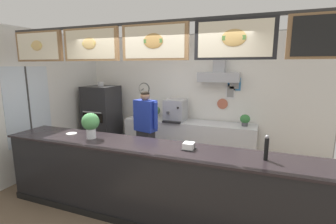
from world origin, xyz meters
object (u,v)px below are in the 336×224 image
at_px(pizza_oven, 102,120).
at_px(basil_vase, 91,124).
at_px(condiment_plate, 72,134).
at_px(espresso_machine, 175,110).
at_px(pepper_grinder, 266,148).
at_px(potted_basil, 155,111).
at_px(shop_worker, 146,132).
at_px(potted_thyme, 245,120).
at_px(napkin_holder, 189,146).

bearing_deg(pizza_oven, basil_vase, -57.71).
xyz_separation_m(pizza_oven, condiment_plate, (0.79, -1.87, 0.23)).
xyz_separation_m(espresso_machine, pepper_grinder, (1.85, -2.12, 0.05)).
relative_size(pepper_grinder, basil_vase, 0.78).
bearing_deg(potted_basil, shop_worker, -75.36).
xyz_separation_m(pizza_oven, pepper_grinder, (3.65, -1.93, 0.37)).
relative_size(condiment_plate, pepper_grinder, 0.54).
relative_size(potted_basil, potted_thyme, 1.25).
distance_m(espresso_machine, basil_vase, 2.21).
height_order(potted_basil, potted_thyme, potted_basil).
distance_m(shop_worker, potted_thyme, 2.00).
distance_m(espresso_machine, pepper_grinder, 2.81).
relative_size(pizza_oven, napkin_holder, 10.40).
distance_m(potted_basil, condiment_plate, 2.16).
bearing_deg(condiment_plate, shop_worker, 54.77).
xyz_separation_m(potted_basil, napkin_holder, (1.44, -2.12, 0.00)).
bearing_deg(basil_vase, shop_worker, 74.39).
height_order(pepper_grinder, napkin_holder, pepper_grinder).
height_order(potted_basil, napkin_holder, potted_basil).
relative_size(espresso_machine, potted_basil, 1.77).
distance_m(pizza_oven, espresso_machine, 1.84).
distance_m(napkin_holder, basil_vase, 1.51).
xyz_separation_m(shop_worker, napkin_holder, (1.17, -1.11, 0.20)).
bearing_deg(pizza_oven, shop_worker, -26.91).
bearing_deg(napkin_holder, shop_worker, 136.64).
distance_m(shop_worker, potted_basil, 1.07).
xyz_separation_m(potted_thyme, condiment_plate, (-2.49, -2.09, 0.00)).
bearing_deg(pepper_grinder, potted_basil, 137.59).
height_order(shop_worker, basil_vase, shop_worker).
bearing_deg(potted_thyme, napkin_holder, -104.61).
relative_size(pizza_oven, espresso_machine, 3.34).
bearing_deg(pizza_oven, pepper_grinder, -27.89).
height_order(espresso_machine, potted_thyme, espresso_machine).
xyz_separation_m(espresso_machine, napkin_holder, (0.92, -2.08, -0.06)).
bearing_deg(potted_thyme, condiment_plate, -140.00).
bearing_deg(condiment_plate, pepper_grinder, -1.21).
height_order(espresso_machine, potted_basil, espresso_machine).
height_order(pizza_oven, condiment_plate, pizza_oven).
xyz_separation_m(potted_basil, potted_thyme, (1.99, -0.01, -0.04)).
distance_m(potted_thyme, condiment_plate, 3.24).
bearing_deg(napkin_holder, potted_thyme, 75.39).
xyz_separation_m(potted_basil, basil_vase, (-0.06, -2.17, 0.18)).
bearing_deg(napkin_holder, espresso_machine, 113.84).
distance_m(pizza_oven, potted_basil, 1.33).
xyz_separation_m(napkin_holder, basil_vase, (-1.49, -0.05, 0.18)).
height_order(pizza_oven, espresso_machine, pizza_oven).
bearing_deg(potted_basil, pizza_oven, -170.02).
bearing_deg(potted_thyme, potted_basil, 179.65).
bearing_deg(basil_vase, potted_basil, 88.46).
distance_m(shop_worker, condiment_plate, 1.34).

